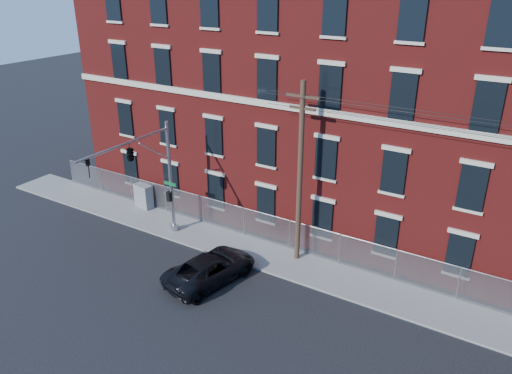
{
  "coord_description": "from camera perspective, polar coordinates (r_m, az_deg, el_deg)",
  "views": [
    {
      "loc": [
        12.62,
        -16.11,
        15.02
      ],
      "look_at": [
        0.28,
        4.0,
        4.67
      ],
      "focal_mm": 34.88,
      "sensor_mm": 36.0,
      "label": 1
    }
  ],
  "objects": [
    {
      "name": "ground",
      "position": [
        25.39,
        -5.41,
        -12.72
      ],
      "size": [
        140.0,
        140.0,
        0.0
      ],
      "primitive_type": "plane",
      "color": "black",
      "rests_on": "ground"
    },
    {
      "name": "sidewalk",
      "position": [
        25.88,
        24.76,
        -14.19
      ],
      "size": [
        65.0,
        3.0,
        0.12
      ],
      "primitive_type": "cube",
      "color": "gray",
      "rests_on": "ground"
    },
    {
      "name": "chain_link_fence",
      "position": [
        26.41,
        25.55,
        -10.88
      ],
      "size": [
        59.06,
        0.06,
        1.85
      ],
      "color": "#A5A8AD",
      "rests_on": "ground"
    },
    {
      "name": "traffic_signal_mast",
      "position": [
        27.82,
        -13.12,
        2.79
      ],
      "size": [
        0.9,
        6.75,
        7.0
      ],
      "color": "#9EA0A5",
      "rests_on": "ground"
    },
    {
      "name": "utility_pole_near",
      "position": [
        26.04,
        5.07,
        1.76
      ],
      "size": [
        1.8,
        0.28,
        10.0
      ],
      "color": "#473023",
      "rests_on": "ground"
    },
    {
      "name": "pickup_truck",
      "position": [
        26.38,
        -5.24,
        -9.26
      ],
      "size": [
        3.43,
        5.59,
        1.45
      ],
      "primitive_type": "imported",
      "rotation": [
        0.0,
        0.0,
        2.93
      ],
      "color": "black",
      "rests_on": "ground"
    },
    {
      "name": "utility_cabinet",
      "position": [
        34.56,
        -12.76,
        -1.01
      ],
      "size": [
        1.37,
        0.83,
        1.61
      ],
      "primitive_type": "cube",
      "rotation": [
        0.0,
        0.0,
        -0.15
      ],
      "color": "gray",
      "rests_on": "sidewalk"
    }
  ]
}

